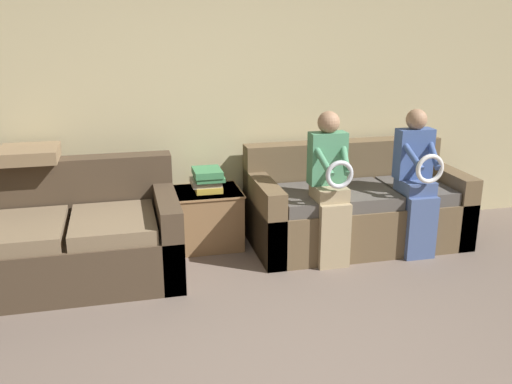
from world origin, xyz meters
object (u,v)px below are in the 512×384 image
couch_main (355,208)px  book_stack (207,180)px  throw_pillow (29,154)px  child_right_seated (417,177)px  child_left_seated (330,182)px  side_shelf (208,217)px  couch_side (71,239)px

couch_main → book_stack: couch_main is taller
throw_pillow → couch_main: bearing=-3.8°
child_right_seated → book_stack: size_ratio=4.10×
child_left_seated → book_stack: (-0.90, 0.57, -0.08)m
child_right_seated → side_shelf: (-1.66, 0.57, -0.41)m
couch_main → child_right_seated: 0.64m
couch_main → throw_pillow: 2.75m
couch_side → side_shelf: couch_side is taller
child_right_seated → side_shelf: 1.80m
child_left_seated → throw_pillow: size_ratio=2.77×
couch_main → side_shelf: (-1.28, 0.21, -0.05)m
child_left_seated → side_shelf: (-0.90, 0.57, -0.42)m
throw_pillow → child_right_seated: bearing=-10.0°
side_shelf → throw_pillow: (-1.40, -0.03, 0.65)m
couch_side → child_right_seated: size_ratio=1.33×
couch_side → child_right_seated: (2.78, -0.19, 0.36)m
couch_main → couch_side: size_ratio=1.14×
child_right_seated → side_shelf: child_right_seated is taller
side_shelf → throw_pillow: throw_pillow is taller
throw_pillow → couch_side: bearing=-51.3°
couch_side → throw_pillow: throw_pillow is taller
book_stack → throw_pillow: throw_pillow is taller
child_right_seated → throw_pillow: bearing=170.0°
couch_main → child_right_seated: (0.38, -0.36, 0.36)m
couch_side → book_stack: (1.12, 0.38, 0.30)m
couch_side → book_stack: couch_side is taller
child_left_seated → side_shelf: bearing=147.8°
book_stack → child_right_seated: bearing=-19.0°
couch_side → side_shelf: 1.18m
book_stack → throw_pillow: (-1.40, -0.03, 0.31)m
couch_main → child_left_seated: bearing=-136.5°
child_left_seated → throw_pillow: bearing=166.9°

